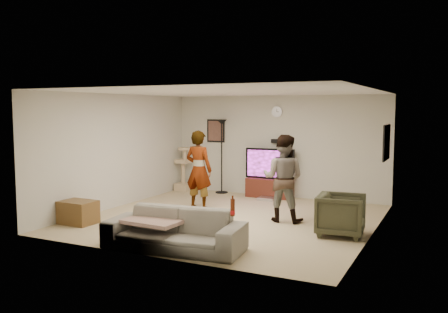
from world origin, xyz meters
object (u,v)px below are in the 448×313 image
at_px(sofa, 174,230).
at_px(armchair, 341,215).
at_px(beer_bottle, 233,207).
at_px(cat_tree, 183,169).
at_px(floor_lamp, 222,156).
at_px(person_left, 199,170).
at_px(tv, 270,164).
at_px(person_right, 283,178).
at_px(tv_stand, 270,188).
at_px(side_table, 78,212).

xyz_separation_m(sofa, armchair, (2.13, 1.97, 0.05)).
bearing_deg(beer_bottle, cat_tree, 127.76).
xyz_separation_m(floor_lamp, armchair, (3.71, -2.88, -0.59)).
bearing_deg(person_left, floor_lamp, -74.09).
distance_m(floor_lamp, sofa, 5.14).
bearing_deg(cat_tree, sofa, -60.57).
bearing_deg(cat_tree, armchair, -29.76).
bearing_deg(tv, person_right, -63.66).
distance_m(tv_stand, cat_tree, 2.44).
bearing_deg(tv, floor_lamp, 178.08).
distance_m(cat_tree, beer_bottle, 5.95).
relative_size(floor_lamp, armchair, 2.39).
relative_size(sofa, side_table, 3.28).
height_order(beer_bottle, armchair, beer_bottle).
distance_m(person_left, sofa, 3.08).
bearing_deg(person_left, cat_tree, -47.79).
distance_m(floor_lamp, person_right, 3.38).
bearing_deg(tv_stand, person_right, -63.66).
distance_m(person_left, armchair, 3.40).
bearing_deg(cat_tree, person_right, -31.45).
distance_m(person_left, beer_bottle, 3.52).
height_order(cat_tree, side_table, cat_tree).
xyz_separation_m(tv, cat_tree, (-2.41, -0.11, -0.25)).
bearing_deg(tv, tv_stand, 0.00).
xyz_separation_m(cat_tree, armchair, (4.78, -2.73, -0.22)).
xyz_separation_m(tv, side_table, (-2.31, -4.16, -0.62)).
distance_m(tv, beer_bottle, 4.96).
height_order(floor_lamp, armchair, floor_lamp).
height_order(person_left, armchair, person_left).
height_order(tv_stand, person_right, person_right).
bearing_deg(armchair, sofa, 127.44).
height_order(sofa, side_table, sofa).
bearing_deg(sofa, person_left, 105.42).
bearing_deg(person_right, tv_stand, -66.74).
relative_size(floor_lamp, cat_tree, 1.63).
relative_size(floor_lamp, person_left, 1.11).
distance_m(floor_lamp, armchair, 4.73).
relative_size(tv, beer_bottle, 4.99).
bearing_deg(floor_lamp, armchair, -37.83).
distance_m(tv, person_left, 2.18).
relative_size(tv_stand, beer_bottle, 4.49).
bearing_deg(armchair, tv_stand, 34.51).
height_order(tv_stand, sofa, sofa).
relative_size(cat_tree, armchair, 1.47).
xyz_separation_m(sofa, side_table, (-2.55, 0.65, -0.10)).
relative_size(tv_stand, person_right, 0.67).
xyz_separation_m(person_right, armchair, (1.25, -0.57, -0.48)).
height_order(person_left, sofa, person_left).
bearing_deg(side_table, beer_bottle, -10.35).
distance_m(floor_lamp, beer_bottle, 5.49).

